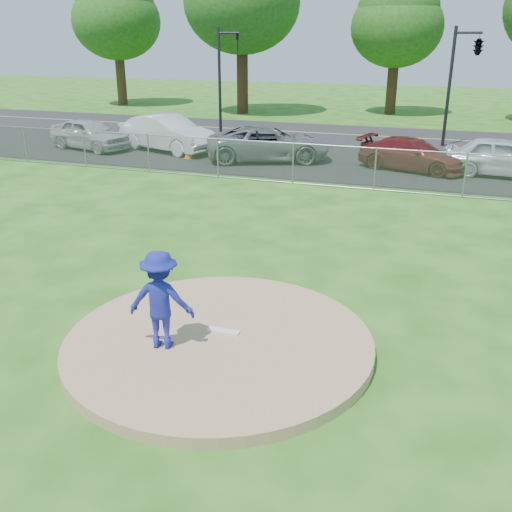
{
  "coord_description": "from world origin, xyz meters",
  "views": [
    {
      "loc": [
        3.49,
        -8.12,
        5.13
      ],
      "look_at": [
        0.0,
        2.0,
        1.0
      ],
      "focal_mm": 40.0,
      "sensor_mm": 36.0,
      "label": 1
    }
  ],
  "objects_px": {
    "parked_car_gray": "(268,144)",
    "parked_car_darkred": "(412,154)",
    "parked_car_white": "(167,133)",
    "parked_car_silver": "(89,134)",
    "parked_car_pearl": "(504,157)",
    "traffic_signal_left": "(223,71)",
    "tree_far_left": "(115,9)",
    "traffic_signal_center": "(476,48)",
    "tree_center": "(398,15)",
    "pitcher": "(161,300)",
    "traffic_cone": "(188,150)"
  },
  "relations": [
    {
      "from": "traffic_signal_left",
      "to": "parked_car_pearl",
      "type": "relative_size",
      "value": 1.27
    },
    {
      "from": "traffic_signal_center",
      "to": "parked_car_silver",
      "type": "distance_m",
      "value": 18.72
    },
    {
      "from": "traffic_signal_center",
      "to": "parked_car_darkred",
      "type": "bearing_deg",
      "value": -107.8
    },
    {
      "from": "parked_car_gray",
      "to": "parked_car_darkred",
      "type": "relative_size",
      "value": 1.21
    },
    {
      "from": "traffic_cone",
      "to": "parked_car_white",
      "type": "distance_m",
      "value": 2.21
    },
    {
      "from": "parked_car_white",
      "to": "parked_car_pearl",
      "type": "distance_m",
      "value": 14.8
    },
    {
      "from": "traffic_cone",
      "to": "parked_car_white",
      "type": "bearing_deg",
      "value": 142.02
    },
    {
      "from": "parked_car_darkred",
      "to": "parked_car_pearl",
      "type": "distance_m",
      "value": 3.44
    },
    {
      "from": "tree_center",
      "to": "parked_car_white",
      "type": "relative_size",
      "value": 1.94
    },
    {
      "from": "traffic_cone",
      "to": "parked_car_pearl",
      "type": "height_order",
      "value": "parked_car_pearl"
    },
    {
      "from": "tree_far_left",
      "to": "parked_car_silver",
      "type": "relative_size",
      "value": 2.49
    },
    {
      "from": "traffic_signal_center",
      "to": "parked_car_darkred",
      "type": "xyz_separation_m",
      "value": [
        -1.99,
        -6.2,
        -3.96
      ]
    },
    {
      "from": "traffic_signal_center",
      "to": "parked_car_pearl",
      "type": "relative_size",
      "value": 1.27
    },
    {
      "from": "tree_center",
      "to": "parked_car_white",
      "type": "distance_m",
      "value": 20.37
    },
    {
      "from": "traffic_signal_left",
      "to": "parked_car_pearl",
      "type": "distance_m",
      "value": 15.68
    },
    {
      "from": "traffic_signal_center",
      "to": "pitcher",
      "type": "distance_m",
      "value": 23.33
    },
    {
      "from": "tree_center",
      "to": "traffic_signal_left",
      "type": "relative_size",
      "value": 1.76
    },
    {
      "from": "traffic_signal_left",
      "to": "parked_car_white",
      "type": "bearing_deg",
      "value": -96.1
    },
    {
      "from": "traffic_signal_left",
      "to": "parked_car_darkred",
      "type": "relative_size",
      "value": 1.27
    },
    {
      "from": "parked_car_silver",
      "to": "parked_car_gray",
      "type": "height_order",
      "value": "parked_car_gray"
    },
    {
      "from": "tree_far_left",
      "to": "parked_car_white",
      "type": "xyz_separation_m",
      "value": [
        12.63,
        -16.69,
        -6.21
      ]
    },
    {
      "from": "parked_car_silver",
      "to": "parked_car_white",
      "type": "bearing_deg",
      "value": -63.01
    },
    {
      "from": "traffic_signal_center",
      "to": "parked_car_silver",
      "type": "bearing_deg",
      "value": -159.18
    },
    {
      "from": "parked_car_white",
      "to": "parked_car_gray",
      "type": "xyz_separation_m",
      "value": [
        5.22,
        -0.6,
        -0.09
      ]
    },
    {
      "from": "traffic_signal_left",
      "to": "pitcher",
      "type": "distance_m",
      "value": 24.04
    },
    {
      "from": "tree_center",
      "to": "tree_far_left",
      "type": "bearing_deg",
      "value": -177.27
    },
    {
      "from": "traffic_cone",
      "to": "parked_car_gray",
      "type": "bearing_deg",
      "value": 11.68
    },
    {
      "from": "parked_car_silver",
      "to": "parked_car_pearl",
      "type": "bearing_deg",
      "value": -74.15
    },
    {
      "from": "parked_car_pearl",
      "to": "tree_center",
      "type": "bearing_deg",
      "value": 23.4
    },
    {
      "from": "tree_center",
      "to": "parked_car_pearl",
      "type": "relative_size",
      "value": 2.24
    },
    {
      "from": "pitcher",
      "to": "parked_car_pearl",
      "type": "xyz_separation_m",
      "value": [
        6.21,
        16.39,
        -0.3
      ]
    },
    {
      "from": "tree_far_left",
      "to": "parked_car_white",
      "type": "height_order",
      "value": "tree_far_left"
    },
    {
      "from": "tree_far_left",
      "to": "traffic_signal_center",
      "type": "relative_size",
      "value": 1.92
    },
    {
      "from": "traffic_cone",
      "to": "parked_car_gray",
      "type": "distance_m",
      "value": 3.61
    },
    {
      "from": "tree_center",
      "to": "traffic_cone",
      "type": "relative_size",
      "value": 13.67
    },
    {
      "from": "parked_car_darkred",
      "to": "parked_car_gray",
      "type": "bearing_deg",
      "value": 108.48
    },
    {
      "from": "tree_far_left",
      "to": "traffic_signal_left",
      "type": "distance_m",
      "value": 17.6
    },
    {
      "from": "traffic_signal_left",
      "to": "parked_car_gray",
      "type": "bearing_deg",
      "value": -53.78
    },
    {
      "from": "tree_far_left",
      "to": "parked_car_darkred",
      "type": "relative_size",
      "value": 2.44
    },
    {
      "from": "traffic_signal_left",
      "to": "parked_car_silver",
      "type": "bearing_deg",
      "value": -123.97
    },
    {
      "from": "tree_center",
      "to": "parked_car_pearl",
      "type": "height_order",
      "value": "tree_center"
    },
    {
      "from": "traffic_signal_center",
      "to": "traffic_signal_left",
      "type": "bearing_deg",
      "value": 180.0
    },
    {
      "from": "tree_far_left",
      "to": "parked_car_silver",
      "type": "bearing_deg",
      "value": -63.19
    },
    {
      "from": "parked_car_darkred",
      "to": "parked_car_white",
      "type": "bearing_deg",
      "value": 105.05
    },
    {
      "from": "pitcher",
      "to": "traffic_signal_left",
      "type": "bearing_deg",
      "value": -81.58
    },
    {
      "from": "pitcher",
      "to": "parked_car_silver",
      "type": "height_order",
      "value": "pitcher"
    },
    {
      "from": "parked_car_pearl",
      "to": "parked_car_silver",
      "type": "bearing_deg",
      "value": 94.99
    },
    {
      "from": "traffic_cone",
      "to": "parked_car_darkred",
      "type": "height_order",
      "value": "parked_car_darkred"
    },
    {
      "from": "tree_center",
      "to": "traffic_signal_left",
      "type": "bearing_deg",
      "value": -122.9
    },
    {
      "from": "tree_far_left",
      "to": "pitcher",
      "type": "xyz_separation_m",
      "value": [
        21.21,
        -33.56,
        -6.0
      ]
    }
  ]
}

